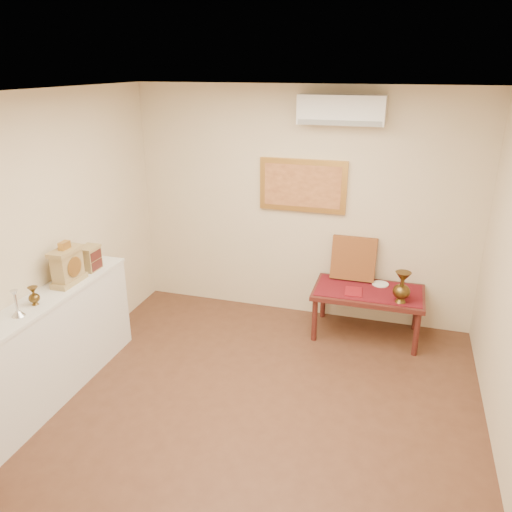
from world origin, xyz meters
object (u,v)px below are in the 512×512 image
at_px(brass_urn_tall, 402,284).
at_px(low_table, 368,296).
at_px(mantel_clock, 68,266).
at_px(wooden_chest, 90,258).
at_px(display_ledge, 54,344).

relative_size(brass_urn_tall, low_table, 0.34).
relative_size(mantel_clock, wooden_chest, 1.68).
bearing_deg(low_table, mantel_clock, -149.17).
distance_m(brass_urn_tall, wooden_chest, 3.18).
bearing_deg(low_table, display_ledge, -144.90).
height_order(brass_urn_tall, display_ledge, display_ledge).
height_order(brass_urn_tall, wooden_chest, wooden_chest).
distance_m(brass_urn_tall, mantel_clock, 3.31).
xyz_separation_m(brass_urn_tall, low_table, (-0.34, 0.20, -0.28)).
height_order(display_ledge, wooden_chest, wooden_chest).
xyz_separation_m(brass_urn_tall, mantel_clock, (-2.99, -1.38, 0.39)).
relative_size(brass_urn_tall, display_ledge, 0.20).
relative_size(display_ledge, wooden_chest, 8.28).
height_order(display_ledge, low_table, display_ledge).
bearing_deg(brass_urn_tall, low_table, 149.55).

